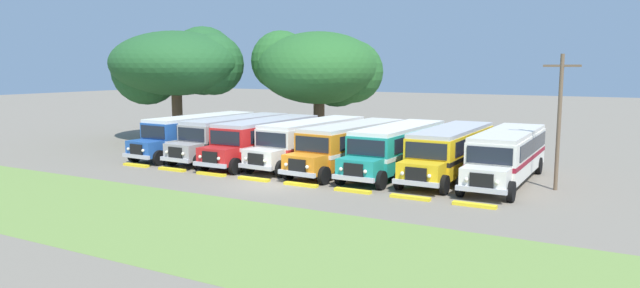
# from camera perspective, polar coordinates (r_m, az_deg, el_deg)

# --- Properties ---
(ground_plane) EXTENTS (220.00, 220.00, 0.00)m
(ground_plane) POSITION_cam_1_polar(r_m,az_deg,el_deg) (31.06, -4.99, -4.10)
(ground_plane) COLOR slate
(foreground_grass_strip) EXTENTS (80.00, 9.09, 0.01)m
(foreground_grass_strip) POSITION_cam_1_polar(r_m,az_deg,el_deg) (25.02, -15.58, -7.23)
(foreground_grass_strip) COLOR olive
(foreground_grass_strip) RESTS_ON ground_plane
(parked_bus_slot_0) EXTENTS (3.10, 10.89, 2.82)m
(parked_bus_slot_0) POSITION_cam_1_polar(r_m,az_deg,el_deg) (42.45, -11.90, 1.10)
(parked_bus_slot_0) COLOR #23519E
(parked_bus_slot_0) RESTS_ON ground_plane
(parked_bus_slot_1) EXTENTS (2.98, 10.88, 2.82)m
(parked_bus_slot_1) POSITION_cam_1_polar(r_m,az_deg,el_deg) (40.64, -8.44, 0.89)
(parked_bus_slot_1) COLOR #9E9993
(parked_bus_slot_1) RESTS_ON ground_plane
(parked_bus_slot_2) EXTENTS (2.70, 10.84, 2.82)m
(parked_bus_slot_2) POSITION_cam_1_polar(r_m,az_deg,el_deg) (38.63, -5.39, 0.59)
(parked_bus_slot_2) COLOR red
(parked_bus_slot_2) RESTS_ON ground_plane
(parked_bus_slot_3) EXTENTS (3.26, 10.93, 2.82)m
(parked_bus_slot_3) POSITION_cam_1_polar(r_m,az_deg,el_deg) (37.53, -0.84, 0.42)
(parked_bus_slot_3) COLOR silver
(parked_bus_slot_3) RESTS_ON ground_plane
(parked_bus_slot_4) EXTENTS (3.38, 10.95, 2.82)m
(parked_bus_slot_4) POSITION_cam_1_polar(r_m,az_deg,el_deg) (35.52, 3.16, -0.01)
(parked_bus_slot_4) COLOR orange
(parked_bus_slot_4) RESTS_ON ground_plane
(parked_bus_slot_5) EXTENTS (2.85, 10.86, 2.82)m
(parked_bus_slot_5) POSITION_cam_1_polar(r_m,az_deg,el_deg) (34.60, 7.70, -0.27)
(parked_bus_slot_5) COLOR teal
(parked_bus_slot_5) RESTS_ON ground_plane
(parked_bus_slot_6) EXTENTS (2.69, 10.84, 2.82)m
(parked_bus_slot_6) POSITION_cam_1_polar(r_m,az_deg,el_deg) (33.99, 12.86, -0.53)
(parked_bus_slot_6) COLOR yellow
(parked_bus_slot_6) RESTS_ON ground_plane
(parked_bus_slot_7) EXTENTS (2.72, 10.85, 2.82)m
(parked_bus_slot_7) POSITION_cam_1_polar(r_m,az_deg,el_deg) (33.26, 18.11, -0.90)
(parked_bus_slot_7) COLOR silver
(parked_bus_slot_7) RESTS_ON ground_plane
(curb_wheelstop_0) EXTENTS (2.00, 0.36, 0.15)m
(curb_wheelstop_0) POSITION_cam_1_polar(r_m,az_deg,el_deg) (38.57, -17.79, -2.01)
(curb_wheelstop_0) COLOR yellow
(curb_wheelstop_0) RESTS_ON ground_plane
(curb_wheelstop_1) EXTENTS (2.00, 0.36, 0.15)m
(curb_wheelstop_1) POSITION_cam_1_polar(r_m,az_deg,el_deg) (36.38, -14.48, -2.46)
(curb_wheelstop_1) COLOR yellow
(curb_wheelstop_1) RESTS_ON ground_plane
(curb_wheelstop_2) EXTENTS (2.00, 0.36, 0.15)m
(curb_wheelstop_2) POSITION_cam_1_polar(r_m,az_deg,el_deg) (34.33, -10.76, -2.94)
(curb_wheelstop_2) COLOR yellow
(curb_wheelstop_2) RESTS_ON ground_plane
(curb_wheelstop_3) EXTENTS (2.00, 0.36, 0.15)m
(curb_wheelstop_3) POSITION_cam_1_polar(r_m,az_deg,el_deg) (32.44, -6.58, -3.48)
(curb_wheelstop_3) COLOR yellow
(curb_wheelstop_3) RESTS_ON ground_plane
(curb_wheelstop_4) EXTENTS (2.00, 0.36, 0.15)m
(curb_wheelstop_4) POSITION_cam_1_polar(r_m,az_deg,el_deg) (30.75, -1.91, -4.05)
(curb_wheelstop_4) COLOR yellow
(curb_wheelstop_4) RESTS_ON ground_plane
(curb_wheelstop_5) EXTENTS (2.00, 0.36, 0.15)m
(curb_wheelstop_5) POSITION_cam_1_polar(r_m,az_deg,el_deg) (29.29, 3.27, -4.65)
(curb_wheelstop_5) COLOR yellow
(curb_wheelstop_5) RESTS_ON ground_plane
(curb_wheelstop_6) EXTENTS (2.00, 0.36, 0.15)m
(curb_wheelstop_6) POSITION_cam_1_polar(r_m,az_deg,el_deg) (28.09, 8.95, -5.26)
(curb_wheelstop_6) COLOR yellow
(curb_wheelstop_6) RESTS_ON ground_plane
(curb_wheelstop_7) EXTENTS (2.00, 0.36, 0.15)m
(curb_wheelstop_7) POSITION_cam_1_polar(r_m,az_deg,el_deg) (27.20, 15.08, -5.87)
(curb_wheelstop_7) COLOR yellow
(curb_wheelstop_7) RESTS_ON ground_plane
(broad_shade_tree) EXTENTS (10.89, 11.45, 9.39)m
(broad_shade_tree) POSITION_cam_1_polar(r_m,az_deg,el_deg) (49.02, 0.19, 7.47)
(broad_shade_tree) COLOR brown
(broad_shade_tree) RESTS_ON ground_plane
(secondary_tree) EXTENTS (11.46, 11.98, 9.96)m
(secondary_tree) POSITION_cam_1_polar(r_m,az_deg,el_deg) (51.55, -13.70, 7.70)
(secondary_tree) COLOR brown
(secondary_tree) RESTS_ON ground_plane
(utility_pole) EXTENTS (1.80, 0.20, 6.97)m
(utility_pole) POSITION_cam_1_polar(r_m,az_deg,el_deg) (31.66, 22.66, 2.39)
(utility_pole) COLOR brown
(utility_pole) RESTS_ON ground_plane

